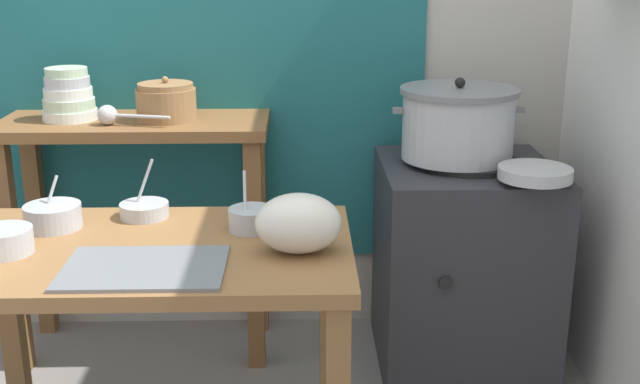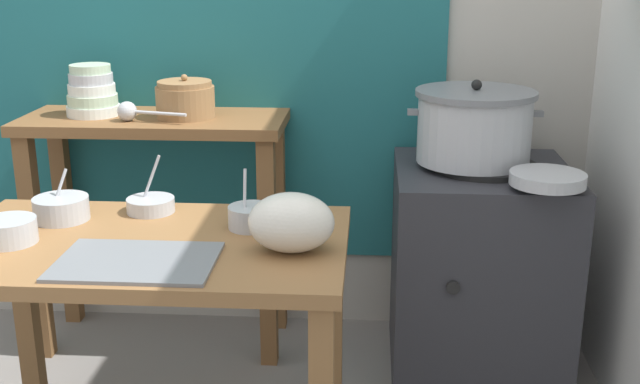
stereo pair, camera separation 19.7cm
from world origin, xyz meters
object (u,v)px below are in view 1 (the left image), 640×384
at_px(wide_pan, 535,173).
at_px(prep_bowl_0, 53,215).
at_px(prep_bowl_2, 144,209).
at_px(ladle, 110,115).
at_px(clay_pot, 166,102).
at_px(prep_bowl_4, 4,240).
at_px(prep_table, 150,283).
at_px(bowl_stack_enamel, 68,97).
at_px(stove_block, 463,265).
at_px(serving_tray, 144,268).
at_px(back_shelf_table, 137,179).
at_px(prep_bowl_1, 251,218).
at_px(steamer_pot, 458,123).
at_px(plastic_bag, 298,223).

height_order(wide_pan, prep_bowl_0, prep_bowl_0).
bearing_deg(wide_pan, prep_bowl_2, -172.16).
relative_size(ladle, wide_pan, 1.10).
relative_size(clay_pot, prep_bowl_4, 1.43).
relative_size(prep_table, bowl_stack_enamel, 5.73).
xyz_separation_m(stove_block, wide_pan, (0.16, -0.25, 0.42)).
xyz_separation_m(bowl_stack_enamel, prep_bowl_0, (0.12, -0.65, -0.23)).
xyz_separation_m(ladle, wide_pan, (1.40, -0.30, -0.14)).
xyz_separation_m(serving_tray, prep_bowl_2, (-0.08, 0.41, 0.02)).
distance_m(bowl_stack_enamel, serving_tray, 1.09).
bearing_deg(stove_block, ladle, 177.82).
relative_size(back_shelf_table, stove_block, 1.23).
relative_size(prep_bowl_0, prep_bowl_1, 0.97).
xyz_separation_m(stove_block, prep_bowl_1, (-0.73, -0.54, 0.37)).
relative_size(steamer_pot, clay_pot, 2.16).
distance_m(steamer_pot, prep_bowl_2, 1.11).
height_order(prep_table, stove_block, stove_block).
bearing_deg(ladle, wide_pan, -11.93).
bearing_deg(prep_bowl_4, wide_pan, 16.43).
xyz_separation_m(prep_bowl_0, prep_bowl_2, (0.24, 0.09, -0.01)).
distance_m(plastic_bag, wide_pan, 0.88).
relative_size(prep_table, serving_tray, 2.75).
bearing_deg(prep_bowl_0, plastic_bag, -16.42).
relative_size(prep_bowl_0, prep_bowl_4, 1.08).
relative_size(prep_bowl_2, prep_bowl_4, 1.16).
distance_m(back_shelf_table, steamer_pot, 1.17).
bearing_deg(prep_bowl_4, serving_tray, -18.09).
xyz_separation_m(bowl_stack_enamel, ladle, (0.17, -0.10, -0.05)).
relative_size(steamer_pot, wide_pan, 1.94).
relative_size(ladle, prep_bowl_4, 1.75).
bearing_deg(prep_bowl_1, wide_pan, 18.01).
bearing_deg(prep_bowl_1, serving_tray, -131.01).
bearing_deg(back_shelf_table, serving_tray, -77.73).
distance_m(bowl_stack_enamel, prep_bowl_2, 0.70).
bearing_deg(bowl_stack_enamel, prep_bowl_1, -44.99).
bearing_deg(prep_bowl_1, prep_table, -157.04).
height_order(bowl_stack_enamel, ladle, bowl_stack_enamel).
bearing_deg(bowl_stack_enamel, prep_bowl_0, -79.84).
relative_size(steamer_pot, ladle, 1.76).
xyz_separation_m(serving_tray, wide_pan, (1.14, 0.57, 0.07)).
xyz_separation_m(wide_pan, prep_bowl_4, (-1.52, -0.45, -0.04)).
relative_size(prep_bowl_1, prep_bowl_4, 1.12).
xyz_separation_m(plastic_bag, prep_bowl_1, (-0.13, 0.17, -0.04)).
bearing_deg(prep_table, clay_pot, 94.52).
xyz_separation_m(plastic_bag, prep_bowl_0, (-0.70, 0.21, -0.04)).
xyz_separation_m(serving_tray, prep_bowl_1, (0.25, 0.29, 0.03)).
height_order(back_shelf_table, plastic_bag, back_shelf_table).
bearing_deg(prep_table, prep_bowl_2, 102.19).
bearing_deg(ladle, prep_table, -70.85).
distance_m(back_shelf_table, ladle, 0.28).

